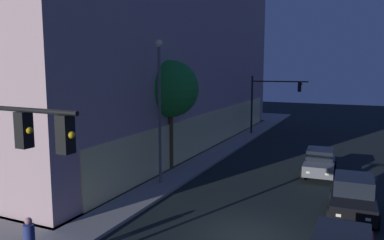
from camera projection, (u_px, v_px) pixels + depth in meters
ground_plane at (246, 237)px, 15.11m from camera, size 120.00×120.00×0.00m
modern_building at (85, 46)px, 35.41m from camera, size 35.50×25.70×17.39m
traffic_light_near_corner at (8, 159)px, 9.73m from camera, size 0.40×3.99×6.05m
traffic_light_far_corner at (270, 95)px, 37.08m from camera, size 0.60×5.41×5.71m
street_lamp_sidewalk at (159, 95)px, 21.03m from camera, size 0.44×0.44×8.05m
sidewalk_tree at (170, 89)px, 24.10m from camera, size 3.63×3.63×7.01m
pedestrian_waiting at (29, 238)px, 12.48m from camera, size 0.36×0.36×1.69m
car_black at (353, 196)px, 17.30m from camera, size 4.21×2.20×1.74m
car_grey at (320, 162)px, 23.64m from camera, size 4.14×2.12×1.63m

